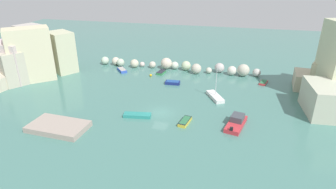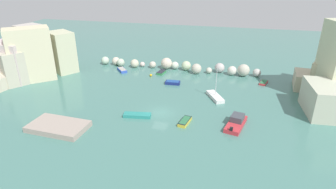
{
  "view_description": "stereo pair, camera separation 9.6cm",
  "coord_description": "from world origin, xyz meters",
  "px_view_note": "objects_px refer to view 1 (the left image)",
  "views": [
    {
      "loc": [
        11.33,
        -40.53,
        22.16
      ],
      "look_at": [
        0.0,
        5.48,
        1.0
      ],
      "focal_mm": 30.22,
      "sensor_mm": 36.0,
      "label": 1
    },
    {
      "loc": [
        11.43,
        -40.51,
        22.16
      ],
      "look_at": [
        0.0,
        5.48,
        1.0
      ],
      "focal_mm": 30.22,
      "sensor_mm": 36.0,
      "label": 2
    }
  ],
  "objects_px": {
    "channel_buoy": "(151,75)",
    "moored_boat_5": "(236,122)",
    "stone_dock": "(58,127)",
    "moored_boat_6": "(263,83)",
    "moored_boat_1": "(122,70)",
    "moored_boat_0": "(215,96)",
    "moored_boat_3": "(173,83)",
    "moored_boat_7": "(161,72)",
    "moored_boat_2": "(185,121)",
    "moored_boat_4": "(137,115)"
  },
  "relations": [
    {
      "from": "moored_boat_5",
      "to": "moored_boat_6",
      "type": "relative_size",
      "value": 1.9
    },
    {
      "from": "moored_boat_1",
      "to": "moored_boat_3",
      "type": "distance_m",
      "value": 14.33
    },
    {
      "from": "stone_dock",
      "to": "moored_boat_1",
      "type": "bearing_deg",
      "value": 91.78
    },
    {
      "from": "moored_boat_3",
      "to": "moored_boat_0",
      "type": "bearing_deg",
      "value": 148.17
    },
    {
      "from": "moored_boat_4",
      "to": "moored_boat_6",
      "type": "xyz_separation_m",
      "value": [
        20.91,
        20.21,
        -0.06
      ]
    },
    {
      "from": "stone_dock",
      "to": "moored_boat_4",
      "type": "distance_m",
      "value": 12.13
    },
    {
      "from": "moored_boat_1",
      "to": "moored_boat_5",
      "type": "xyz_separation_m",
      "value": [
        26.82,
        -19.43,
        0.28
      ]
    },
    {
      "from": "moored_boat_0",
      "to": "moored_boat_2",
      "type": "relative_size",
      "value": 1.77
    },
    {
      "from": "moored_boat_0",
      "to": "moored_boat_6",
      "type": "distance_m",
      "value": 13.54
    },
    {
      "from": "stone_dock",
      "to": "moored_boat_7",
      "type": "relative_size",
      "value": 2.92
    },
    {
      "from": "stone_dock",
      "to": "moored_boat_5",
      "type": "distance_m",
      "value": 27.04
    },
    {
      "from": "channel_buoy",
      "to": "moored_boat_4",
      "type": "xyz_separation_m",
      "value": [
        3.41,
        -18.66,
        -0.01
      ]
    },
    {
      "from": "moored_boat_5",
      "to": "moored_boat_7",
      "type": "bearing_deg",
      "value": 54.44
    },
    {
      "from": "moored_boat_1",
      "to": "moored_boat_7",
      "type": "relative_size",
      "value": 1.21
    },
    {
      "from": "moored_boat_0",
      "to": "moored_boat_6",
      "type": "bearing_deg",
      "value": 108.57
    },
    {
      "from": "moored_boat_5",
      "to": "moored_boat_3",
      "type": "bearing_deg",
      "value": 56.47
    },
    {
      "from": "moored_boat_5",
      "to": "moored_boat_2",
      "type": "bearing_deg",
      "value": 112.15
    },
    {
      "from": "moored_boat_0",
      "to": "moored_boat_4",
      "type": "bearing_deg",
      "value": -77.12
    },
    {
      "from": "stone_dock",
      "to": "moored_boat_3",
      "type": "bearing_deg",
      "value": 60.16
    },
    {
      "from": "channel_buoy",
      "to": "moored_boat_3",
      "type": "relative_size",
      "value": 0.18
    },
    {
      "from": "stone_dock",
      "to": "moored_boat_6",
      "type": "distance_m",
      "value": 41.05
    },
    {
      "from": "channel_buoy",
      "to": "moored_boat_5",
      "type": "height_order",
      "value": "moored_boat_5"
    },
    {
      "from": "moored_boat_7",
      "to": "moored_boat_6",
      "type": "bearing_deg",
      "value": 95.96
    },
    {
      "from": "moored_boat_3",
      "to": "moored_boat_4",
      "type": "bearing_deg",
      "value": 78.08
    },
    {
      "from": "moored_boat_3",
      "to": "moored_boat_6",
      "type": "bearing_deg",
      "value": -168.55
    },
    {
      "from": "moored_boat_0",
      "to": "stone_dock",
      "type": "bearing_deg",
      "value": -80.92
    },
    {
      "from": "stone_dock",
      "to": "moored_boat_2",
      "type": "height_order",
      "value": "stone_dock"
    },
    {
      "from": "stone_dock",
      "to": "moored_boat_1",
      "type": "height_order",
      "value": "stone_dock"
    },
    {
      "from": "moored_boat_4",
      "to": "moored_boat_6",
      "type": "bearing_deg",
      "value": -144.48
    },
    {
      "from": "moored_boat_2",
      "to": "moored_boat_6",
      "type": "bearing_deg",
      "value": 157.61
    },
    {
      "from": "moored_boat_1",
      "to": "moored_boat_4",
      "type": "xyz_separation_m",
      "value": [
        11.04,
        -20.39,
        -0.03
      ]
    },
    {
      "from": "moored_boat_1",
      "to": "moored_boat_5",
      "type": "height_order",
      "value": "moored_boat_5"
    },
    {
      "from": "moored_boat_7",
      "to": "moored_boat_4",
      "type": "bearing_deg",
      "value": 12.71
    },
    {
      "from": "stone_dock",
      "to": "moored_boat_3",
      "type": "relative_size",
      "value": 2.77
    },
    {
      "from": "moored_boat_3",
      "to": "moored_boat_5",
      "type": "bearing_deg",
      "value": 129.73
    },
    {
      "from": "moored_boat_1",
      "to": "moored_boat_5",
      "type": "relative_size",
      "value": 0.6
    },
    {
      "from": "moored_boat_3",
      "to": "moored_boat_7",
      "type": "xyz_separation_m",
      "value": [
        -4.02,
        5.73,
        -0.05
      ]
    },
    {
      "from": "moored_boat_2",
      "to": "moored_boat_4",
      "type": "xyz_separation_m",
      "value": [
        -7.96,
        0.21,
        -0.04
      ]
    },
    {
      "from": "moored_boat_2",
      "to": "moored_boat_6",
      "type": "distance_m",
      "value": 24.18
    },
    {
      "from": "stone_dock",
      "to": "channel_buoy",
      "type": "xyz_separation_m",
      "value": [
        6.79,
        25.21,
        -0.16
      ]
    },
    {
      "from": "moored_boat_5",
      "to": "moored_boat_6",
      "type": "xyz_separation_m",
      "value": [
        5.14,
        19.25,
        -0.37
      ]
    },
    {
      "from": "moored_boat_6",
      "to": "moored_boat_7",
      "type": "height_order",
      "value": "moored_boat_7"
    },
    {
      "from": "stone_dock",
      "to": "moored_boat_6",
      "type": "xyz_separation_m",
      "value": [
        31.12,
        26.76,
        -0.22
      ]
    },
    {
      "from": "channel_buoy",
      "to": "moored_boat_5",
      "type": "xyz_separation_m",
      "value": [
        19.19,
        -17.7,
        0.31
      ]
    },
    {
      "from": "moored_boat_0",
      "to": "moored_boat_4",
      "type": "xyz_separation_m",
      "value": [
        -11.69,
        -10.3,
        -0.09
      ]
    },
    {
      "from": "channel_buoy",
      "to": "moored_boat_5",
      "type": "relative_size",
      "value": 0.09
    },
    {
      "from": "channel_buoy",
      "to": "moored_boat_4",
      "type": "height_order",
      "value": "channel_buoy"
    },
    {
      "from": "moored_boat_1",
      "to": "moored_boat_6",
      "type": "xyz_separation_m",
      "value": [
        31.96,
        -0.18,
        -0.09
      ]
    },
    {
      "from": "moored_boat_0",
      "to": "moored_boat_3",
      "type": "height_order",
      "value": "moored_boat_0"
    },
    {
      "from": "moored_boat_5",
      "to": "moored_boat_4",
      "type": "bearing_deg",
      "value": 107.11
    }
  ]
}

